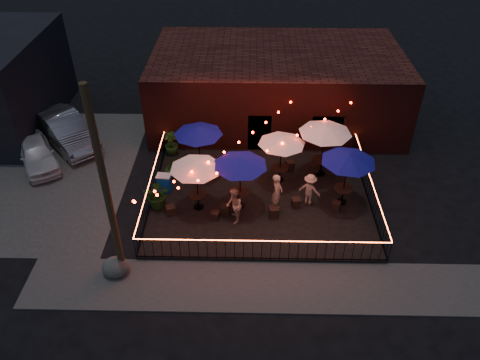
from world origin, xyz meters
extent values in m
plane|color=black|center=(0.00, 0.00, 0.00)|extent=(110.00, 110.00, 0.00)
cube|color=black|center=(0.00, 2.00, 0.07)|extent=(10.00, 8.00, 0.15)
cube|color=#3E3C39|center=(0.00, -3.25, 0.03)|extent=(18.00, 2.50, 0.05)
cube|color=#3E3C39|center=(-12.00, 4.00, 0.01)|extent=(11.00, 12.00, 0.02)
cube|color=#38120F|center=(1.00, 10.00, 2.00)|extent=(14.00, 8.00, 4.00)
cube|color=black|center=(0.00, 6.12, 1.10)|extent=(1.20, 0.24, 2.20)
cube|color=black|center=(3.50, 6.12, 1.60)|extent=(1.60, 0.24, 1.20)
cylinder|color=#3B2C18|center=(-5.40, -2.60, 4.00)|extent=(0.26, 0.26, 8.00)
cube|color=black|center=(0.00, -2.00, 0.23)|extent=(10.00, 0.04, 0.04)
cube|color=black|center=(0.00, -2.00, 1.15)|extent=(10.00, 0.04, 0.04)
cube|color=#FF5623|center=(0.00, -2.00, 1.18)|extent=(10.00, 0.03, 0.02)
cube|color=black|center=(-5.00, 2.00, 0.23)|extent=(0.04, 8.00, 0.04)
cube|color=black|center=(-5.00, 2.00, 1.15)|extent=(0.04, 8.00, 0.04)
cube|color=#FF5623|center=(-5.00, 2.00, 1.18)|extent=(0.03, 8.00, 0.02)
cube|color=black|center=(5.00, 2.00, 0.23)|extent=(0.04, 8.00, 0.04)
cube|color=black|center=(5.00, 2.00, 1.15)|extent=(0.04, 8.00, 0.04)
cube|color=#FF5623|center=(5.00, 2.00, 1.18)|extent=(0.03, 8.00, 0.02)
cylinder|color=black|center=(-2.79, 1.16, 0.17)|extent=(0.46, 0.46, 0.03)
cylinder|color=black|center=(-2.79, 1.16, 0.54)|extent=(0.06, 0.06, 0.75)
cylinder|color=black|center=(-2.79, 1.16, 0.92)|extent=(0.83, 0.83, 0.04)
cylinder|color=black|center=(-2.79, 1.16, 1.40)|extent=(0.05, 0.05, 2.50)
cone|color=silver|center=(-2.79, 1.16, 2.49)|extent=(3.02, 3.02, 0.36)
cylinder|color=black|center=(-2.94, 3.91, 0.17)|extent=(0.47, 0.47, 0.03)
cylinder|color=black|center=(-2.94, 3.91, 0.54)|extent=(0.06, 0.06, 0.76)
cylinder|color=black|center=(-2.94, 3.91, 0.94)|extent=(0.85, 0.85, 0.04)
cylinder|color=black|center=(-2.94, 3.91, 1.42)|extent=(0.05, 0.05, 2.55)
cone|color=navy|center=(-2.94, 3.91, 2.54)|extent=(2.39, 2.39, 0.37)
cylinder|color=black|center=(-0.92, 1.32, 0.17)|extent=(0.48, 0.48, 0.03)
cylinder|color=black|center=(-0.92, 1.32, 0.55)|extent=(0.06, 0.06, 0.78)
cylinder|color=black|center=(-0.92, 1.32, 0.95)|extent=(0.86, 0.86, 0.04)
cylinder|color=black|center=(-0.92, 1.32, 1.45)|extent=(0.05, 0.05, 2.59)
cone|color=navy|center=(-0.92, 1.32, 2.58)|extent=(3.01, 3.01, 0.38)
cylinder|color=black|center=(0.96, 3.32, 0.17)|extent=(0.44, 0.44, 0.03)
cylinder|color=black|center=(0.96, 3.32, 0.52)|extent=(0.06, 0.06, 0.73)
cylinder|color=black|center=(0.96, 3.32, 0.90)|extent=(0.81, 0.81, 0.04)
cylinder|color=black|center=(0.96, 3.32, 1.36)|extent=(0.04, 0.04, 2.43)
cone|color=silver|center=(0.96, 3.32, 2.42)|extent=(2.46, 2.46, 0.35)
cylinder|color=black|center=(3.74, 1.66, 0.17)|extent=(0.48, 0.48, 0.03)
cylinder|color=black|center=(3.74, 1.66, 0.56)|extent=(0.07, 0.07, 0.79)
cylinder|color=black|center=(3.74, 1.66, 0.96)|extent=(0.88, 0.88, 0.04)
cylinder|color=black|center=(3.74, 1.66, 1.46)|extent=(0.05, 0.05, 2.63)
cone|color=navy|center=(3.74, 1.66, 2.61)|extent=(2.90, 2.90, 0.38)
cylinder|color=black|center=(3.01, 3.87, 0.17)|extent=(0.50, 0.50, 0.03)
cylinder|color=black|center=(3.01, 3.87, 0.57)|extent=(0.07, 0.07, 0.82)
cylinder|color=black|center=(3.01, 3.87, 1.00)|extent=(0.91, 0.91, 0.05)
cylinder|color=black|center=(3.01, 3.87, 1.52)|extent=(0.05, 0.05, 2.74)
cone|color=silver|center=(3.01, 3.87, 2.72)|extent=(3.09, 3.09, 0.40)
cube|color=black|center=(-3.98, 0.66, 0.37)|extent=(0.48, 0.48, 0.44)
cube|color=black|center=(-1.99, 0.39, 0.35)|extent=(0.39, 0.39, 0.40)
cube|color=black|center=(-4.30, 3.71, 0.37)|extent=(0.38, 0.38, 0.45)
cube|color=black|center=(-2.36, 3.54, 0.36)|extent=(0.46, 0.46, 0.43)
cube|color=black|center=(-1.56, 0.78, 0.37)|extent=(0.44, 0.44, 0.44)
cube|color=black|center=(0.58, 0.62, 0.40)|extent=(0.45, 0.45, 0.49)
cube|color=black|center=(-0.89, 3.85, 0.38)|extent=(0.44, 0.44, 0.46)
cube|color=black|center=(1.52, 4.24, 0.37)|extent=(0.48, 0.48, 0.45)
cube|color=black|center=(1.61, 1.31, 0.37)|extent=(0.42, 0.42, 0.44)
cube|color=black|center=(3.39, 1.12, 0.37)|extent=(0.48, 0.48, 0.43)
cube|color=black|center=(2.72, 4.05, 0.38)|extent=(0.40, 0.40, 0.45)
cube|color=black|center=(4.42, 4.09, 0.39)|extent=(0.53, 0.53, 0.47)
imported|color=tan|center=(0.71, 1.09, 1.10)|extent=(0.59, 0.77, 1.90)
imported|color=beige|center=(-1.15, 0.29, 1.02)|extent=(0.76, 0.92, 1.74)
imported|color=#D5A88B|center=(2.20, 1.59, 0.93)|extent=(1.16, 0.94, 1.56)
imported|color=#0E3F0E|center=(-4.60, 1.23, 0.82)|extent=(1.27, 1.12, 1.34)
imported|color=#104113|center=(-4.25, 3.33, 0.80)|extent=(0.85, 0.76, 1.31)
imported|color=#10340A|center=(-4.60, 5.53, 0.77)|extent=(0.76, 0.76, 1.24)
cube|color=blue|center=(-4.50, 2.39, 0.56)|extent=(0.66, 0.50, 0.83)
cube|color=silver|center=(-4.50, 2.39, 1.00)|extent=(0.71, 0.54, 0.05)
ellipsoid|color=#3F3F3B|center=(-5.64, -2.73, 0.38)|extent=(0.98, 0.84, 0.76)
imported|color=white|center=(-11.34, 4.57, 0.69)|extent=(3.51, 4.28, 1.38)
imported|color=#9A99A0|center=(-10.46, 6.64, 0.85)|extent=(4.75, 5.05, 1.70)
camera|label=1|loc=(-0.58, -15.00, 13.86)|focal=35.00mm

